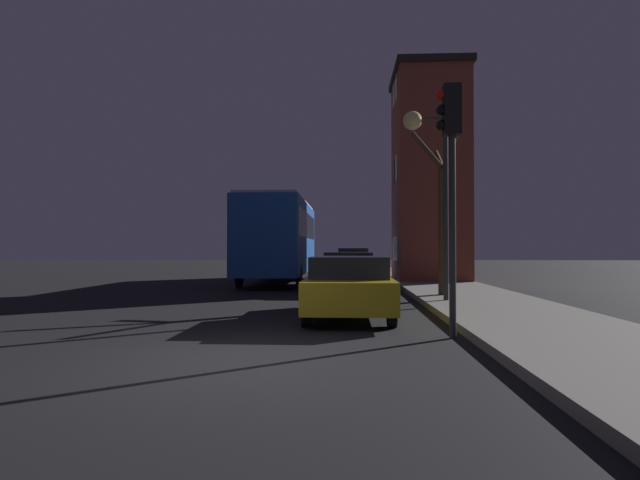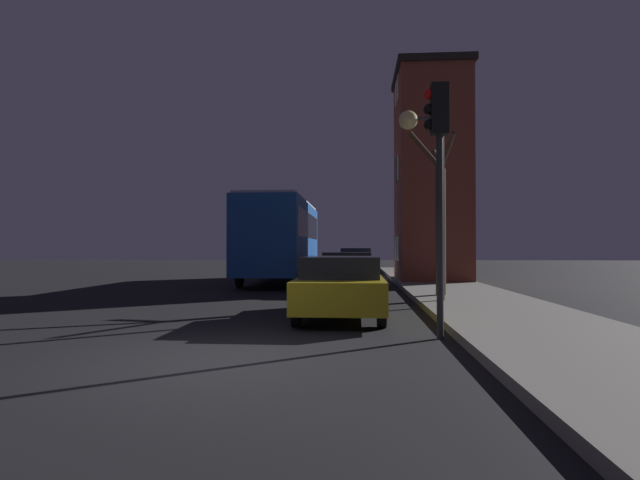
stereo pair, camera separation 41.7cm
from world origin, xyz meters
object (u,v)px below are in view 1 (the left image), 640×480
bare_tree (442,215)px  car_near_lane (349,285)px  car_far_lane (353,262)px  traffic_light (450,156)px  car_mid_lane (348,271)px  streetlamp (426,155)px  bus (280,234)px

bare_tree → car_near_lane: (-2.88, -4.06, -1.85)m
car_far_lane → traffic_light: bearing=-85.3°
car_mid_lane → car_far_lane: car_far_lane is taller
streetlamp → car_near_lane: (-2.15, -2.45, -3.41)m
traffic_light → car_near_lane: traffic_light is taller
traffic_light → car_far_lane: size_ratio=0.93×
bus → car_far_lane: bearing=47.6°
bus → car_mid_lane: (3.13, -4.82, -1.47)m
traffic_light → car_far_lane: bearing=94.7°
car_far_lane → car_mid_lane: bearing=-91.9°
streetlamp → car_mid_lane: (-2.13, 4.22, -3.40)m
bus → bare_tree: bearing=-51.1°
car_near_lane → car_far_lane: 15.24m
bare_tree → streetlamp: bearing=-114.4°
bus → car_far_lane: (3.42, 3.74, -1.40)m
car_far_lane → bus: bearing=-132.4°
streetlamp → bare_tree: size_ratio=1.04×
bus → car_far_lane: 5.26m
streetlamp → car_near_lane: bearing=-131.3°
traffic_light → bare_tree: bare_tree is taller
bus → car_near_lane: bus is taller
streetlamp → car_far_lane: bearing=98.2°
bus → streetlamp: bearing=-59.8°
bare_tree → car_near_lane: bare_tree is taller
traffic_light → car_near_lane: size_ratio=1.04×
bare_tree → traffic_light: bearing=-99.5°
bare_tree → car_far_lane: size_ratio=1.05×
car_near_lane → streetlamp: bearing=48.7°
car_mid_lane → streetlamp: bearing=-63.2°
car_near_lane → car_mid_lane: (0.02, 6.68, 0.01)m
streetlamp → car_mid_lane: size_ratio=1.34×
car_mid_lane → car_far_lane: 8.57m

